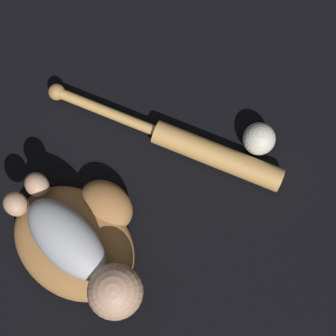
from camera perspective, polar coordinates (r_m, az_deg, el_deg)
ground_plane at (r=1.35m, az=-9.81°, el=-4.90°), size 6.00×6.00×0.00m
baseball_glove at (r=1.29m, az=-8.98°, el=-6.89°), size 0.36×0.34×0.09m
baby_figure at (r=1.19m, az=-8.79°, el=-8.72°), size 0.36×0.25×0.12m
baseball_bat at (r=1.33m, az=2.58°, el=2.21°), size 0.60×0.09×0.06m
baseball at (r=1.34m, az=9.23°, el=2.95°), size 0.08×0.08×0.08m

